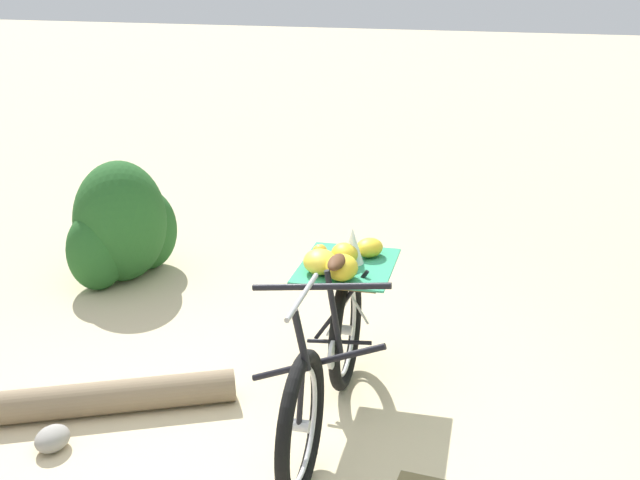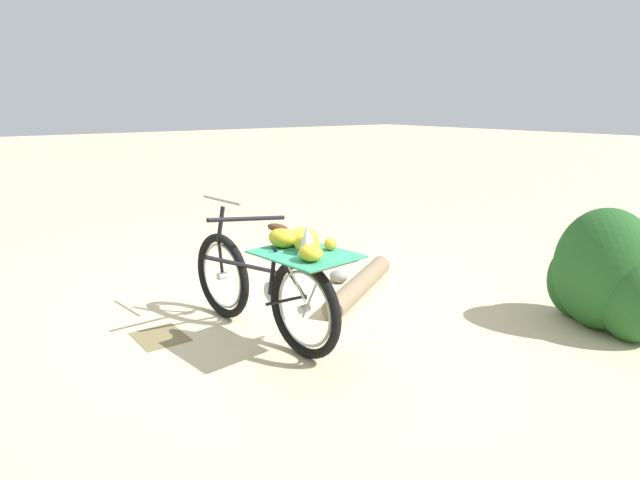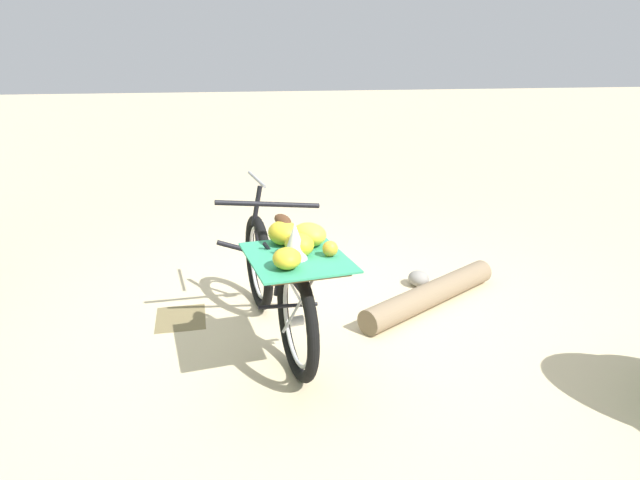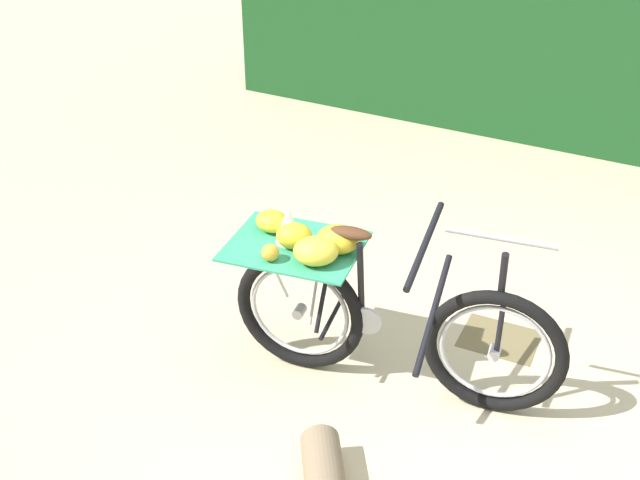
% 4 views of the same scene
% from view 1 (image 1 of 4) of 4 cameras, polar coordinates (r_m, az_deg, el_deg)
% --- Properties ---
extents(ground_plane, '(60.00, 60.00, 0.00)m').
position_cam_1_polar(ground_plane, '(4.22, -4.32, -15.27)').
color(ground_plane, beige).
extents(bicycle, '(1.80, 0.73, 1.03)m').
position_cam_1_polar(bicycle, '(4.21, 0.83, -7.41)').
color(bicycle, black).
rests_on(bicycle, ground_plane).
extents(fallen_log, '(0.92, 1.36, 0.19)m').
position_cam_1_polar(fallen_log, '(4.62, -15.75, -11.31)').
color(fallen_log, '#7F6B51').
rests_on(fallen_log, ground_plane).
extents(shrub_cluster, '(1.04, 0.72, 0.99)m').
position_cam_1_polar(shrub_cluster, '(6.37, -14.60, 0.89)').
color(shrub_cluster, '#235623').
rests_on(shrub_cluster, ground_plane).
extents(path_stone, '(0.20, 0.17, 0.13)m').
position_cam_1_polar(path_stone, '(4.40, -19.43, -13.87)').
color(path_stone, gray).
rests_on(path_stone, ground_plane).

